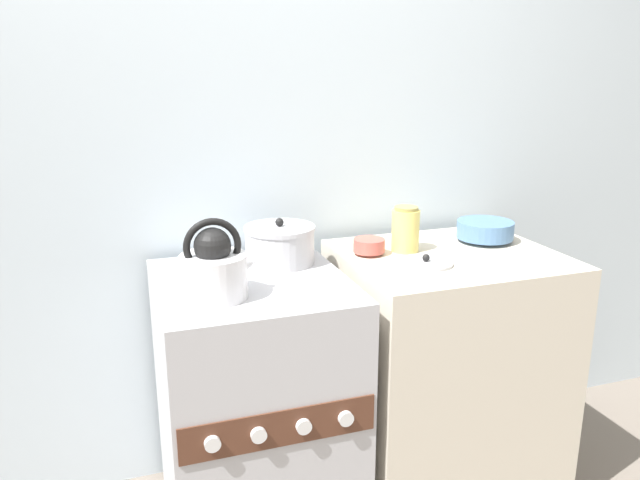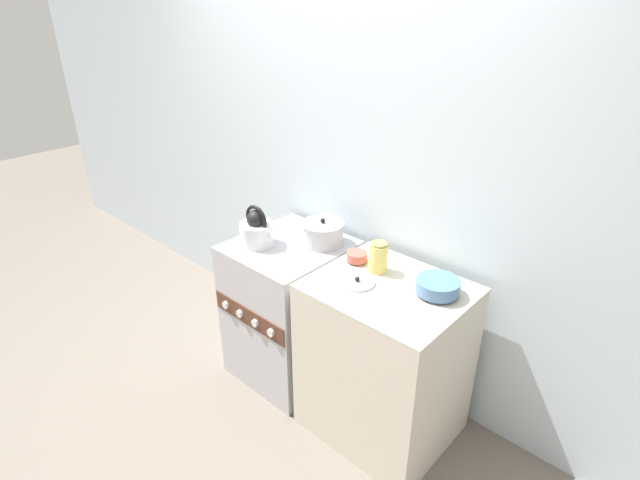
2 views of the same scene
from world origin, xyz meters
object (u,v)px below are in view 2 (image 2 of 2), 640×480
at_px(stove, 291,309).
at_px(small_ceramic_bowl, 357,257).
at_px(cooking_pot, 323,233).
at_px(storage_jar, 378,257).
at_px(kettle, 257,230).
at_px(enamel_bowl, 438,286).
at_px(loose_pot_lid, 357,282).

bearing_deg(stove, small_ceramic_bowl, 10.06).
bearing_deg(cooking_pot, storage_jar, -8.81).
height_order(kettle, storage_jar, kettle).
bearing_deg(enamel_bowl, small_ceramic_bowl, -178.38).
distance_m(stove, small_ceramic_bowl, 0.65).
xyz_separation_m(kettle, loose_pot_lid, (0.69, 0.03, -0.06)).
distance_m(storage_jar, loose_pot_lid, 0.17).
bearing_deg(loose_pot_lid, enamel_bowl, 27.54).
xyz_separation_m(stove, small_ceramic_bowl, (0.43, 0.08, 0.48)).
bearing_deg(cooking_pot, kettle, -135.83).
bearing_deg(small_ceramic_bowl, stove, -169.94).
bearing_deg(stove, storage_jar, 7.49).
bearing_deg(loose_pot_lid, small_ceramic_bowl, 129.34).
height_order(cooking_pot, enamel_bowl, cooking_pot).
relative_size(stove, kettle, 3.70).
xyz_separation_m(stove, storage_jar, (0.56, 0.07, 0.53)).
bearing_deg(kettle, stove, 41.17).
height_order(enamel_bowl, loose_pot_lid, enamel_bowl).
relative_size(small_ceramic_bowl, loose_pot_lid, 0.61).
bearing_deg(storage_jar, cooking_pot, 171.19).
distance_m(stove, cooking_pot, 0.53).
bearing_deg(kettle, small_ceramic_bowl, 18.76).
height_order(enamel_bowl, small_ceramic_bowl, enamel_bowl).
bearing_deg(enamel_bowl, cooking_pot, 176.12).
relative_size(small_ceramic_bowl, storage_jar, 0.68).
xyz_separation_m(small_ceramic_bowl, storage_jar, (0.13, -0.00, 0.05)).
relative_size(kettle, storage_jar, 1.50).
distance_m(kettle, small_ceramic_bowl, 0.59).
bearing_deg(stove, kettle, -138.83).
relative_size(enamel_bowl, loose_pot_lid, 1.16).
bearing_deg(stove, cooking_pot, 46.84).
height_order(stove, small_ceramic_bowl, small_ceramic_bowl).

